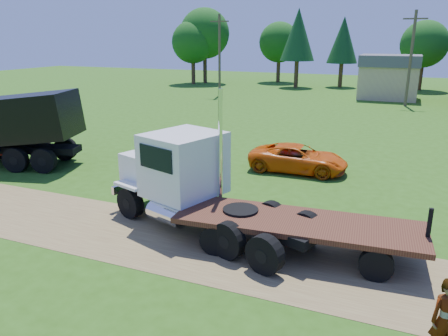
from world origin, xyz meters
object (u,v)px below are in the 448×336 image
at_px(white_semi_tractor, 185,178).
at_px(spectator_a, 446,320).
at_px(orange_pickup, 298,158).
at_px(flatbed_trailer, 297,227).

bearing_deg(white_semi_tractor, spectator_a, -9.13).
bearing_deg(spectator_a, white_semi_tractor, 134.64).
bearing_deg(orange_pickup, white_semi_tractor, 161.90).
height_order(orange_pickup, spectator_a, spectator_a).
distance_m(white_semi_tractor, orange_pickup, 8.23).
height_order(white_semi_tractor, orange_pickup, white_semi_tractor).
bearing_deg(flatbed_trailer, spectator_a, -45.46).
distance_m(white_semi_tractor, flatbed_trailer, 4.49).
relative_size(orange_pickup, spectator_a, 2.67).
height_order(flatbed_trailer, spectator_a, flatbed_trailer).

